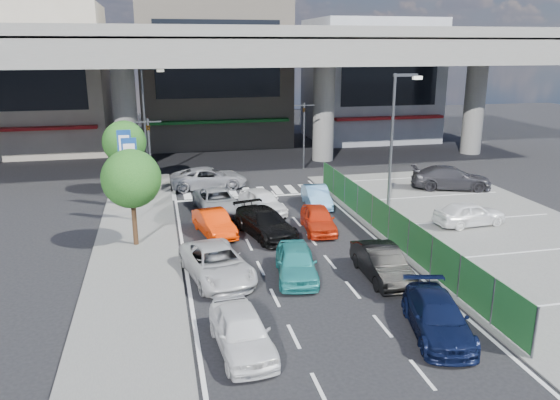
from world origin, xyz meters
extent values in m
plane|color=black|center=(0.00, 0.00, 0.00)|extent=(120.00, 120.00, 0.00)
cube|color=#5B5B58|center=(11.00, 2.00, 0.03)|extent=(12.00, 28.00, 0.06)
cube|color=#5B5B58|center=(-7.00, 4.00, 0.06)|extent=(4.00, 30.00, 0.12)
cylinder|color=slate|center=(-8.00, 22.00, 4.00)|extent=(1.80, 1.80, 8.00)
cylinder|color=slate|center=(8.00, 22.00, 4.00)|extent=(1.80, 1.80, 8.00)
cylinder|color=slate|center=(22.00, 22.00, 4.00)|extent=(1.80, 1.80, 8.00)
cube|color=slate|center=(0.00, 22.00, 9.00)|extent=(64.00, 14.00, 2.00)
cube|color=slate|center=(0.00, 15.20, 10.30)|extent=(64.00, 0.40, 0.90)
cube|color=slate|center=(0.00, 28.80, 10.30)|extent=(64.00, 0.40, 0.90)
cube|color=#9F9280|center=(-16.00, 32.00, 6.50)|extent=(12.00, 10.00, 13.00)
cube|color=maroon|center=(-16.00, 26.90, 2.80)|extent=(10.80, 1.60, 0.25)
cube|color=black|center=(-16.00, 26.98, 7.15)|extent=(9.60, 0.10, 5.85)
cube|color=gray|center=(0.00, 33.00, 7.50)|extent=(14.00, 10.00, 15.00)
cube|color=#125C1F|center=(0.00, 27.90, 2.80)|extent=(12.60, 1.60, 0.25)
cube|color=black|center=(0.00, 27.98, 8.25)|extent=(11.20, 0.10, 6.75)
cube|color=gray|center=(16.00, 32.00, 6.00)|extent=(12.00, 10.00, 12.00)
cube|color=maroon|center=(16.00, 26.90, 2.80)|extent=(10.80, 1.60, 0.25)
cube|color=black|center=(16.00, 26.98, 6.60)|extent=(9.60, 0.10, 5.40)
cylinder|color=#595B60|center=(-6.20, 12.00, 2.60)|extent=(0.14, 0.14, 5.20)
cube|color=#595B60|center=(-6.20, 12.00, 5.00)|extent=(1.60, 0.08, 0.08)
imported|color=black|center=(-6.20, 12.00, 4.70)|extent=(0.26, 1.24, 0.50)
cylinder|color=#595B60|center=(5.50, 19.00, 2.60)|extent=(0.14, 0.14, 5.20)
cube|color=#595B60|center=(5.50, 19.00, 5.00)|extent=(1.60, 0.08, 0.08)
imported|color=black|center=(5.50, 19.00, 4.70)|extent=(0.26, 1.24, 0.50)
cylinder|color=#595B60|center=(7.00, 6.00, 4.00)|extent=(0.16, 0.16, 8.00)
cube|color=#595B60|center=(7.60, 6.00, 7.90)|extent=(1.40, 0.15, 0.15)
cube|color=silver|center=(8.30, 6.00, 7.75)|extent=(0.50, 0.22, 0.18)
cylinder|color=#595B60|center=(-6.50, 18.00, 4.00)|extent=(0.16, 0.16, 8.00)
cube|color=#595B60|center=(-5.90, 18.00, 7.90)|extent=(1.40, 0.15, 0.15)
cube|color=silver|center=(-5.20, 18.00, 7.75)|extent=(0.50, 0.22, 0.18)
cylinder|color=#595B60|center=(-7.20, 8.00, 1.10)|extent=(0.10, 0.10, 2.20)
cube|color=navy|center=(-7.20, 8.00, 3.20)|extent=(0.80, 0.12, 3.00)
cube|color=white|center=(-7.20, 7.93, 3.20)|extent=(0.60, 0.02, 2.40)
cylinder|color=#595B60|center=(-7.60, 11.00, 1.10)|extent=(0.10, 0.10, 2.20)
cube|color=navy|center=(-7.60, 11.00, 3.20)|extent=(0.80, 0.12, 3.00)
cube|color=white|center=(-7.60, 10.93, 3.20)|extent=(0.60, 0.02, 2.40)
cylinder|color=#382314|center=(-7.00, 4.00, 1.20)|extent=(0.24, 0.24, 2.40)
sphere|color=#144112|center=(-7.00, 4.00, 3.40)|extent=(2.80, 2.80, 2.80)
cylinder|color=#382314|center=(-7.80, 14.50, 1.20)|extent=(0.24, 0.24, 2.40)
sphere|color=#144112|center=(-7.80, 14.50, 3.40)|extent=(2.80, 2.80, 2.80)
imported|color=white|center=(-3.43, -6.47, 0.69)|extent=(1.95, 4.17, 1.38)
imported|color=black|center=(3.17, -6.90, 0.64)|extent=(2.73, 4.68, 1.27)
imported|color=silver|center=(-3.58, -0.68, 0.68)|extent=(3.16, 5.26, 1.37)
imported|color=teal|center=(-0.32, -1.31, 0.69)|extent=(2.26, 4.26, 1.38)
imported|color=black|center=(3.16, -2.19, 0.69)|extent=(1.56, 4.22, 1.38)
imported|color=red|center=(-3.10, 4.87, 0.63)|extent=(2.10, 4.03, 1.27)
imported|color=black|center=(-0.55, 4.14, 0.69)|extent=(3.07, 5.07, 1.37)
imported|color=red|center=(2.31, 4.27, 0.65)|extent=(1.95, 3.98, 1.31)
imported|color=#A2A5A9|center=(-2.49, 8.83, 0.66)|extent=(2.73, 4.96, 1.32)
imported|color=white|center=(0.05, 8.10, 0.69)|extent=(2.62, 4.33, 1.38)
imported|color=#5B93C3|center=(3.51, 8.67, 0.62)|extent=(1.67, 3.89, 1.25)
imported|color=#929399|center=(-2.44, 14.49, 0.72)|extent=(5.21, 2.44, 1.44)
imported|color=white|center=(10.49, 3.21, 0.73)|extent=(4.02, 1.89, 1.33)
imported|color=#302F34|center=(13.54, 10.52, 0.82)|extent=(5.65, 3.68, 1.52)
cone|color=#EE570D|center=(6.94, 6.47, 0.38)|extent=(0.33, 0.33, 0.63)
camera|label=1|loc=(-5.67, -21.90, 9.45)|focal=35.00mm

